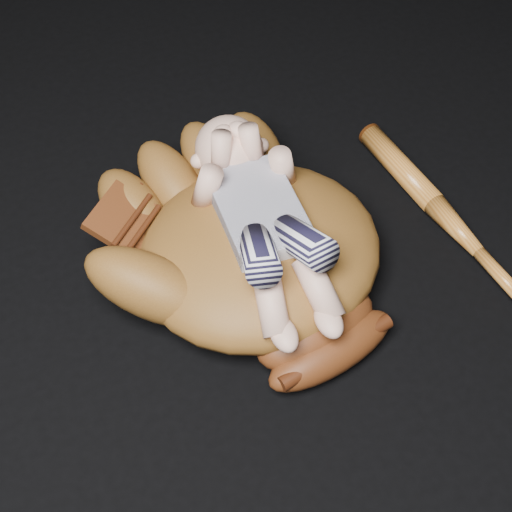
% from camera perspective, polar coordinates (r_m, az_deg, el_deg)
% --- Properties ---
extents(baseball_glove, '(0.52, 0.57, 0.16)m').
position_cam_1_polar(baseball_glove, '(1.09, 0.25, 0.86)').
color(baseball_glove, '#5D3714').
rests_on(baseball_glove, ground).
extents(newborn_baby, '(0.20, 0.39, 0.15)m').
position_cam_1_polar(newborn_baby, '(1.04, 0.77, 2.42)').
color(newborn_baby, '#E0A990').
rests_on(newborn_baby, baseball_glove).
extents(baseball_bat, '(0.08, 0.41, 0.04)m').
position_cam_1_polar(baseball_bat, '(1.24, 13.47, 3.00)').
color(baseball_bat, '#B36722').
rests_on(baseball_bat, ground).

